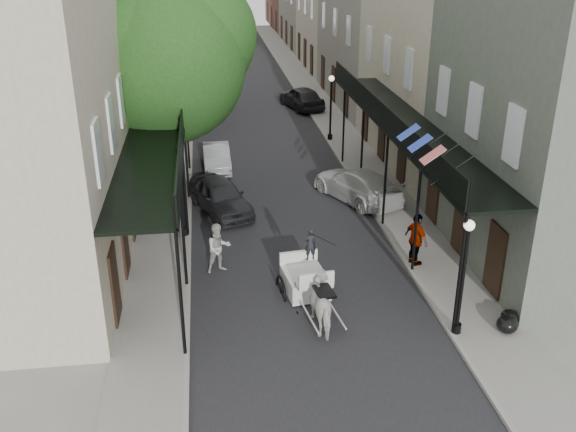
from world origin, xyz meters
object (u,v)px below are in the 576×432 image
object	(u,v)px
lamppost_right_near	(463,276)
car_left_near	(220,196)
tree_near	(175,55)
car_left_mid	(217,157)
pedestrian_sidewalk_right	(416,239)
car_left_far	(201,92)
carriage	(302,261)
lamppost_right_far	(331,107)
pedestrian_sidewalk_left	(163,131)
lamppost_left	(182,190)
car_right_near	(357,185)
car_right_far	(302,97)
horse	(325,304)
pedestrian_walking	(219,248)
tree_far	(181,27)

from	to	relation	value
lamppost_right_near	car_left_near	xyz separation A→B (m)	(-6.70, 10.39, -1.31)
tree_near	car_left_mid	xyz separation A→B (m)	(1.60, 3.82, -5.86)
lamppost_right_near	pedestrian_sidewalk_right	size ratio (longest dim) A/B	1.88
lamppost_right_near	car_left_far	xyz separation A→B (m)	(-7.36, 31.25, -1.46)
tree_near	carriage	distance (m)	11.09
lamppost_right_far	pedestrian_sidewalk_left	size ratio (longest dim) A/B	1.92
lamppost_right_far	car_left_near	world-z (taller)	lamppost_right_far
lamppost_left	carriage	distance (m)	6.16
lamppost_right_near	car_left_mid	xyz separation A→B (m)	(-6.70, 16.00, -1.42)
car_left_mid	car_right_near	bearing A→B (deg)	-40.26
pedestrian_sidewalk_right	car_left_near	world-z (taller)	pedestrian_sidewalk_right
lamppost_left	car_right_far	size ratio (longest dim) A/B	0.81
car_left_near	carriage	bearing A→B (deg)	-89.72
lamppost_right_near	lamppost_right_far	world-z (taller)	same
car_left_mid	car_left_near	bearing A→B (deg)	-91.37
lamppost_right_far	pedestrian_sidewalk_left	bearing A→B (deg)	-178.17
horse	pedestrian_walking	size ratio (longest dim) A/B	1.01
tree_far	lamppost_right_near	world-z (taller)	tree_far
car_left_mid	car_right_near	world-z (taller)	car_right_near
pedestrian_walking	car_left_near	distance (m)	5.40
car_right_near	car_left_near	bearing A→B (deg)	-19.11
tree_near	tree_far	world-z (taller)	tree_near
car_left_far	pedestrian_sidewalk_left	bearing A→B (deg)	-88.77
lamppost_right_near	tree_far	bearing A→B (deg)	107.68
car_right_far	pedestrian_sidewalk_right	bearing A→B (deg)	76.39
lamppost_right_near	tree_near	bearing A→B (deg)	124.27
pedestrian_sidewalk_left	car_right_far	world-z (taller)	pedestrian_sidewalk_left
pedestrian_sidewalk_right	car_left_near	bearing A→B (deg)	27.00
carriage	tree_far	bearing A→B (deg)	92.74
car_left_near	car_right_far	size ratio (longest dim) A/B	0.94
carriage	pedestrian_walking	distance (m)	3.18
lamppost_right_near	horse	distance (m)	4.18
tree_near	car_right_near	world-z (taller)	tree_near
tree_near	car_right_far	bearing A→B (deg)	63.45
car_right_far	lamppost_right_far	bearing A→B (deg)	78.59
lamppost_left	car_right_near	size ratio (longest dim) A/B	0.75
horse	car_right_far	xyz separation A→B (m)	(3.35, 26.78, -0.01)
lamppost_left	car_right_far	xyz separation A→B (m)	(7.70, 19.78, -1.27)
tree_near	car_left_far	bearing A→B (deg)	87.19
car_left_far	lamppost_right_far	bearing A→B (deg)	-44.88
lamppost_right_near	pedestrian_walking	size ratio (longest dim) A/B	2.01
pedestrian_sidewalk_right	tree_far	bearing A→B (deg)	-0.40
lamppost_left	car_left_far	xyz separation A→B (m)	(0.84, 23.25, -1.46)
carriage	lamppost_left	bearing A→B (deg)	123.77
lamppost_right_near	pedestrian_sidewalk_right	xyz separation A→B (m)	(0.10, 4.39, -0.94)
tree_far	horse	size ratio (longest dim) A/B	4.60
car_right_near	lamppost_left	bearing A→B (deg)	-3.46
lamppost_left	car_right_near	world-z (taller)	lamppost_left
tree_far	car_left_mid	world-z (taller)	tree_far
lamppost_right_near	pedestrian_sidewalk_right	distance (m)	4.49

